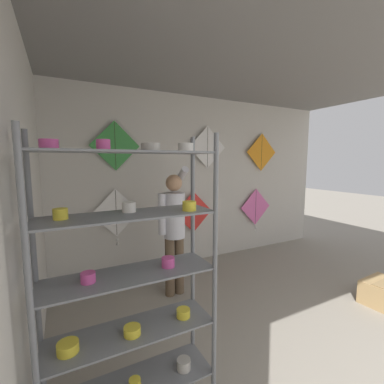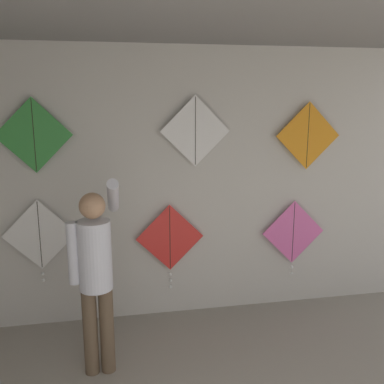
{
  "view_description": "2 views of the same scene",
  "coord_description": "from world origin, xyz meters",
  "px_view_note": "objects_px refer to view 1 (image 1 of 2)",
  "views": [
    {
      "loc": [
        -2.1,
        -0.14,
        1.74
      ],
      "look_at": [
        -0.26,
        3.41,
        1.25
      ],
      "focal_mm": 24.0,
      "sensor_mm": 36.0,
      "label": 1
    },
    {
      "loc": [
        -0.67,
        -0.54,
        2.3
      ],
      "look_at": [
        0.08,
        3.41,
        1.4
      ],
      "focal_mm": 40.0,
      "sensor_mm": 36.0,
      "label": 2
    }
  ],
  "objects_px": {
    "shopkeeper": "(174,224)",
    "kite_1": "(194,214)",
    "shelf_rack": "(131,277)",
    "kite_2": "(256,208)",
    "kite_5": "(262,152)",
    "kite_4": "(207,147)",
    "kite_3": "(115,146)",
    "kite_0": "(116,214)"
  },
  "relations": [
    {
      "from": "kite_3",
      "to": "kite_1",
      "type": "bearing_deg",
      "value": -0.03
    },
    {
      "from": "shopkeeper",
      "to": "kite_5",
      "type": "height_order",
      "value": "kite_5"
    },
    {
      "from": "kite_5",
      "to": "shelf_rack",
      "type": "bearing_deg",
      "value": -142.96
    },
    {
      "from": "kite_2",
      "to": "kite_3",
      "type": "relative_size",
      "value": 1.2
    },
    {
      "from": "kite_0",
      "to": "kite_3",
      "type": "relative_size",
      "value": 1.2
    },
    {
      "from": "kite_3",
      "to": "kite_4",
      "type": "xyz_separation_m",
      "value": [
        1.53,
        0.0,
        0.02
      ]
    },
    {
      "from": "kite_2",
      "to": "kite_4",
      "type": "distance_m",
      "value": 1.58
    },
    {
      "from": "shopkeeper",
      "to": "kite_0",
      "type": "height_order",
      "value": "shopkeeper"
    },
    {
      "from": "shelf_rack",
      "to": "kite_2",
      "type": "height_order",
      "value": "shelf_rack"
    },
    {
      "from": "shopkeeper",
      "to": "kite_2",
      "type": "bearing_deg",
      "value": 20.52
    },
    {
      "from": "kite_4",
      "to": "kite_2",
      "type": "bearing_deg",
      "value": -0.02
    },
    {
      "from": "shopkeeper",
      "to": "kite_1",
      "type": "distance_m",
      "value": 1.12
    },
    {
      "from": "kite_0",
      "to": "kite_1",
      "type": "xyz_separation_m",
      "value": [
        1.28,
        -0.0,
        -0.12
      ]
    },
    {
      "from": "shelf_rack",
      "to": "kite_1",
      "type": "relative_size",
      "value": 2.08
    },
    {
      "from": "kite_3",
      "to": "kite_5",
      "type": "height_order",
      "value": "kite_3"
    },
    {
      "from": "shelf_rack",
      "to": "kite_5",
      "type": "xyz_separation_m",
      "value": [
        3.12,
        2.35,
        0.84
      ]
    },
    {
      "from": "kite_4",
      "to": "kite_5",
      "type": "bearing_deg",
      "value": 0.0
    },
    {
      "from": "kite_0",
      "to": "kite_5",
      "type": "height_order",
      "value": "kite_5"
    },
    {
      "from": "kite_0",
      "to": "kite_2",
      "type": "distance_m",
      "value": 2.65
    },
    {
      "from": "shopkeeper",
      "to": "kite_3",
      "type": "xyz_separation_m",
      "value": [
        -0.54,
        0.84,
        1.01
      ]
    },
    {
      "from": "shelf_rack",
      "to": "kite_1",
      "type": "height_order",
      "value": "shelf_rack"
    },
    {
      "from": "kite_1",
      "to": "kite_3",
      "type": "xyz_separation_m",
      "value": [
        -1.26,
        0.0,
        1.11
      ]
    },
    {
      "from": "kite_5",
      "to": "kite_2",
      "type": "bearing_deg",
      "value": -179.77
    },
    {
      "from": "kite_2",
      "to": "kite_1",
      "type": "bearing_deg",
      "value": -179.99
    },
    {
      "from": "shopkeeper",
      "to": "kite_1",
      "type": "xyz_separation_m",
      "value": [
        0.73,
        0.84,
        -0.1
      ]
    },
    {
      "from": "kite_2",
      "to": "kite_5",
      "type": "relative_size",
      "value": 1.2
    },
    {
      "from": "kite_2",
      "to": "kite_4",
      "type": "bearing_deg",
      "value": 179.98
    },
    {
      "from": "shelf_rack",
      "to": "kite_1",
      "type": "xyz_separation_m",
      "value": [
        1.65,
        2.35,
        -0.21
      ]
    },
    {
      "from": "kite_2",
      "to": "kite_3",
      "type": "xyz_separation_m",
      "value": [
        -2.63,
        0.0,
        1.12
      ]
    },
    {
      "from": "shopkeeper",
      "to": "kite_4",
      "type": "xyz_separation_m",
      "value": [
        0.99,
        0.84,
        1.03
      ]
    },
    {
      "from": "shopkeeper",
      "to": "kite_1",
      "type": "height_order",
      "value": "shopkeeper"
    },
    {
      "from": "kite_1",
      "to": "shopkeeper",
      "type": "bearing_deg",
      "value": -130.71
    },
    {
      "from": "shelf_rack",
      "to": "shopkeeper",
      "type": "height_order",
      "value": "shelf_rack"
    },
    {
      "from": "shopkeeper",
      "to": "kite_2",
      "type": "relative_size",
      "value": 1.98
    },
    {
      "from": "kite_3",
      "to": "kite_4",
      "type": "distance_m",
      "value": 1.53
    },
    {
      "from": "shopkeeper",
      "to": "kite_5",
      "type": "distance_m",
      "value": 2.54
    },
    {
      "from": "shopkeeper",
      "to": "shelf_rack",
      "type": "bearing_deg",
      "value": -122.85
    },
    {
      "from": "shelf_rack",
      "to": "shopkeeper",
      "type": "distance_m",
      "value": 1.77
    },
    {
      "from": "kite_3",
      "to": "kite_4",
      "type": "bearing_deg",
      "value": 0.0
    },
    {
      "from": "kite_5",
      "to": "shopkeeper",
      "type": "bearing_deg",
      "value": -158.97
    },
    {
      "from": "kite_3",
      "to": "kite_5",
      "type": "relative_size",
      "value": 1.0
    },
    {
      "from": "shelf_rack",
      "to": "kite_3",
      "type": "height_order",
      "value": "kite_3"
    }
  ]
}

